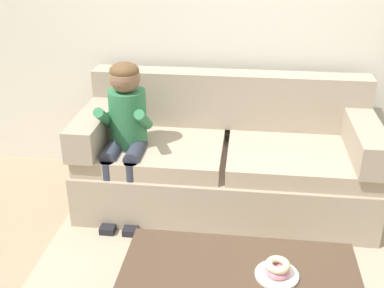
# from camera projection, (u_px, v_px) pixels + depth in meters

# --- Properties ---
(ground) EXTENTS (10.00, 10.00, 0.00)m
(ground) POSITION_uv_depth(u_px,v_px,m) (218.00, 273.00, 2.93)
(ground) COLOR #9E896B
(wall_back) EXTENTS (8.00, 0.10, 2.80)m
(wall_back) POSITION_uv_depth(u_px,v_px,m) (236.00, 1.00, 3.59)
(wall_back) COLOR silver
(wall_back) RESTS_ON ground
(couch) EXTENTS (2.08, 0.90, 0.92)m
(couch) POSITION_uv_depth(u_px,v_px,m) (225.00, 161.00, 3.55)
(couch) COLOR tan
(couch) RESTS_ON ground
(coffee_table) EXTENTS (1.16, 0.54, 0.41)m
(coffee_table) POSITION_uv_depth(u_px,v_px,m) (239.00, 276.00, 2.36)
(coffee_table) COLOR #4C3828
(coffee_table) RESTS_ON ground
(person_child) EXTENTS (0.34, 0.58, 1.10)m
(person_child) POSITION_uv_depth(u_px,v_px,m) (125.00, 126.00, 3.30)
(person_child) COLOR #337A4C
(person_child) RESTS_ON ground
(plate) EXTENTS (0.21, 0.21, 0.01)m
(plate) POSITION_uv_depth(u_px,v_px,m) (277.00, 275.00, 2.29)
(plate) COLOR white
(plate) RESTS_ON coffee_table
(donut) EXTENTS (0.17, 0.17, 0.04)m
(donut) POSITION_uv_depth(u_px,v_px,m) (277.00, 271.00, 2.28)
(donut) COLOR pink
(donut) RESTS_ON plate
(donut_second) EXTENTS (0.14, 0.14, 0.04)m
(donut_second) POSITION_uv_depth(u_px,v_px,m) (278.00, 265.00, 2.27)
(donut_second) COLOR beige
(donut_second) RESTS_ON donut
(toy_controller) EXTENTS (0.23, 0.09, 0.05)m
(toy_controller) POSITION_uv_depth(u_px,v_px,m) (277.00, 260.00, 3.01)
(toy_controller) COLOR gold
(toy_controller) RESTS_ON ground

